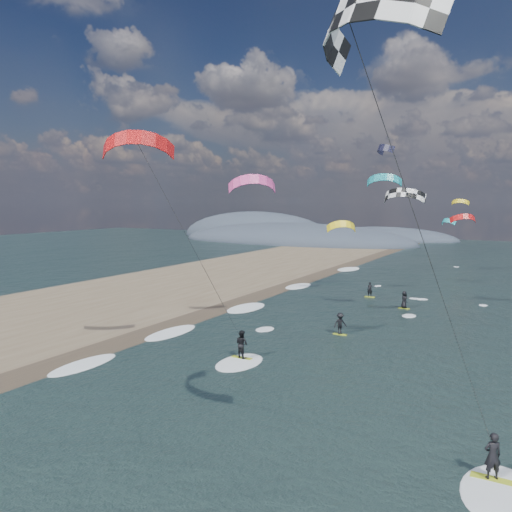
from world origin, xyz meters
The scene contains 9 objects.
ground centered at (0.00, 0.00, 0.00)m, with size 260.00×260.00×0.00m, color black.
sand_strip centered at (-24.00, 10.00, 0.00)m, with size 26.00×240.00×0.00m, color brown.
wet_sand_strip centered at (-12.00, 10.00, 0.00)m, with size 3.00×240.00×0.00m, color #382D23.
coastal_hills centered at (-44.84, 107.86, 0.00)m, with size 80.00×41.00×15.00m.
kitesurfer_near_a centered at (10.40, -0.74, 12.92)m, with size 7.96×9.39×16.72m.
kitesurfer_near_b centered at (-4.59, 7.81, 10.08)m, with size 7.31×9.17×15.08m.
far_kitesurfers centered at (1.78, 27.70, 0.87)m, with size 5.75×17.27×1.76m.
bg_kite_field centered at (0.00, 48.09, 11.20)m, with size 14.00×76.77×11.43m.
shoreline_surf centered at (-10.80, 14.75, 0.00)m, with size 2.40×79.40×0.11m.
Camera 1 is at (14.61, -15.66, 10.51)m, focal length 35.00 mm.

